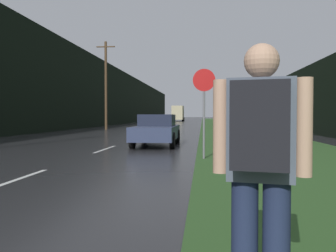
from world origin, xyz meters
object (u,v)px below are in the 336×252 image
Objects in this scene: stop_sign at (204,104)px; delivery_truck at (178,113)px; hitchhiker_with_backpack at (261,163)px; car_passing_near at (157,130)px.

delivery_truck is at bearing 94.60° from stop_sign.
hitchhiker_with_backpack reaches higher than car_passing_near.
stop_sign is 72.27m from delivery_truck.
hitchhiker_with_backpack is 13.78m from car_passing_near.
delivery_truck reaches higher than hitchhiker_with_backpack.
hitchhiker_with_backpack is 0.23× the size of delivery_truck.
car_passing_near is (-2.43, 13.56, -0.33)m from hitchhiker_with_backpack.
delivery_truck is (-6.13, 80.72, 0.85)m from hitchhiker_with_backpack.
stop_sign is 0.35× the size of delivery_truck.
stop_sign is 0.59× the size of car_passing_near.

